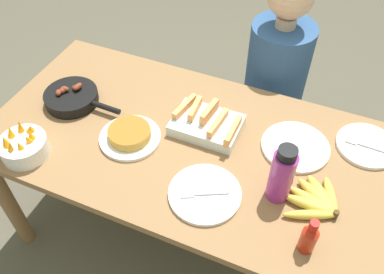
{
  "coord_description": "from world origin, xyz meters",
  "views": [
    {
      "loc": [
        0.43,
        -1.0,
        1.92
      ],
      "look_at": [
        0.0,
        0.0,
        0.75
      ],
      "focal_mm": 38.0,
      "sensor_mm": 36.0,
      "label": 1
    }
  ],
  "objects": [
    {
      "name": "banana_bunch",
      "position": [
        0.52,
        -0.1,
        0.73
      ],
      "size": [
        0.2,
        0.24,
        0.04
      ],
      "color": "gold",
      "rests_on": "dining_table"
    },
    {
      "name": "empty_plate_near_front",
      "position": [
        0.14,
        -0.22,
        0.72
      ],
      "size": [
        0.26,
        0.26,
        0.02
      ],
      "color": "white",
      "rests_on": "dining_table"
    },
    {
      "name": "empty_plate_far_left",
      "position": [
        0.64,
        0.25,
        0.72
      ],
      "size": [
        0.24,
        0.24,
        0.02
      ],
      "color": "white",
      "rests_on": "dining_table"
    },
    {
      "name": "hot_sauce_bottle",
      "position": [
        0.52,
        -0.28,
        0.78
      ],
      "size": [
        0.05,
        0.05,
        0.15
      ],
      "color": "#B72814",
      "rests_on": "dining_table"
    },
    {
      "name": "ground_plane",
      "position": [
        0.0,
        0.0,
        0.0
      ],
      "size": [
        14.0,
        14.0,
        0.0
      ],
      "primitive_type": "plane",
      "color": "#565142"
    },
    {
      "name": "frittata_plate_center",
      "position": [
        -0.24,
        -0.08,
        0.74
      ],
      "size": [
        0.25,
        0.25,
        0.05
      ],
      "color": "white",
      "rests_on": "dining_table"
    },
    {
      "name": "person_figure",
      "position": [
        0.18,
        0.63,
        0.5
      ],
      "size": [
        0.33,
        0.33,
        1.18
      ],
      "color": "black",
      "rests_on": "ground_plane"
    },
    {
      "name": "fruit_bowl_mango",
      "position": [
        -0.57,
        -0.31,
        0.76
      ],
      "size": [
        0.18,
        0.18,
        0.13
      ],
      "color": "white",
      "rests_on": "dining_table"
    },
    {
      "name": "water_bottle",
      "position": [
        0.38,
        -0.11,
        0.83
      ],
      "size": [
        0.08,
        0.08,
        0.24
      ],
      "color": "#992D89",
      "rests_on": "dining_table"
    },
    {
      "name": "empty_plate_far_right",
      "position": [
        0.39,
        0.13,
        0.72
      ],
      "size": [
        0.27,
        0.27,
        0.02
      ],
      "color": "white",
      "rests_on": "dining_table"
    },
    {
      "name": "skillet",
      "position": [
        -0.57,
        0.01,
        0.74
      ],
      "size": [
        0.36,
        0.23,
        0.08
      ],
      "rotation": [
        0.0,
        0.0,
        6.25
      ],
      "color": "black",
      "rests_on": "dining_table"
    },
    {
      "name": "melon_tray",
      "position": [
        0.03,
        0.09,
        0.75
      ],
      "size": [
        0.27,
        0.21,
        0.1
      ],
      "color": "silver",
      "rests_on": "dining_table"
    },
    {
      "name": "dining_table",
      "position": [
        0.0,
        0.0,
        0.62
      ],
      "size": [
        1.68,
        0.84,
        0.72
      ],
      "color": "olive",
      "rests_on": "ground_plane"
    }
  ]
}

